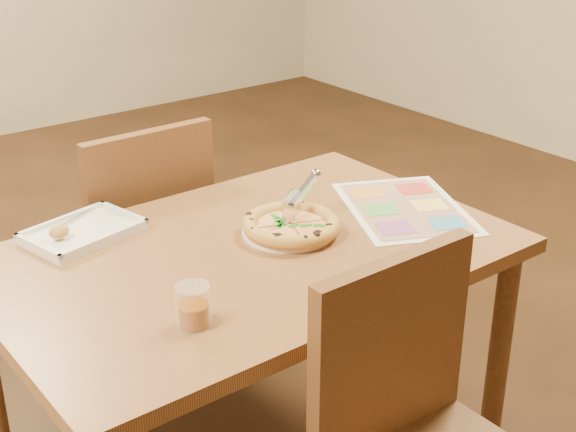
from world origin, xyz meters
TOP-DOWN VIEW (x-y plane):
  - dining_table at (0.00, 0.00)m, footprint 1.30×0.85m
  - chair_near at (0.00, -0.60)m, footprint 0.42×0.42m
  - chair_far at (-0.00, 0.60)m, footprint 0.42×0.42m
  - plate at (0.13, 0.01)m, footprint 0.26×0.26m
  - pizza at (0.14, 0.00)m, footprint 0.26×0.26m
  - pizza_cutter at (0.19, 0.03)m, footprint 0.17×0.07m
  - appetizer_tray at (-0.31, 0.33)m, footprint 0.32×0.25m
  - glass_tumbler at (-0.30, -0.23)m, footprint 0.07×0.07m
  - menu at (0.49, -0.06)m, footprint 0.47×0.53m

SIDE VIEW (x-z plane):
  - chair_near at x=0.00m, z-range 0.33..0.80m
  - chair_far at x=0.00m, z-range 0.33..0.80m
  - dining_table at x=0.00m, z-range 0.27..0.99m
  - menu at x=0.49m, z-range 0.72..0.72m
  - plate at x=0.13m, z-range 0.72..0.73m
  - appetizer_tray at x=-0.31m, z-range 0.70..0.76m
  - pizza at x=0.14m, z-range 0.73..0.77m
  - glass_tumbler at x=-0.30m, z-range 0.71..0.81m
  - pizza_cutter at x=0.19m, z-range 0.76..0.86m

